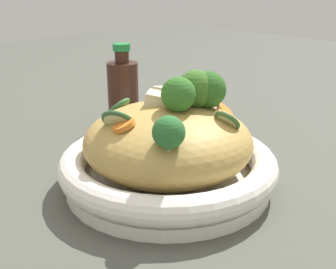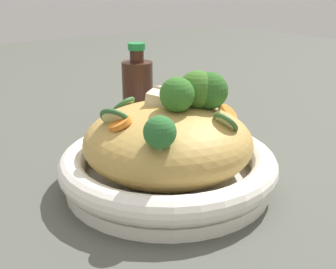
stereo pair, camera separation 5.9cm
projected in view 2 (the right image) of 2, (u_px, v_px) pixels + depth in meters
ground_plane at (168, 185)px, 0.61m from camera, size 3.00×3.00×0.00m
serving_bowl at (168, 168)px, 0.60m from camera, size 0.30×0.30×0.05m
noodle_heap at (168, 141)px, 0.59m from camera, size 0.23×0.23×0.10m
broccoli_florets at (192, 97)px, 0.56m from camera, size 0.17×0.11×0.07m
carrot_coins at (168, 114)px, 0.59m from camera, size 0.21×0.12×0.03m
zucchini_slices at (163, 110)px, 0.59m from camera, size 0.19×0.20×0.04m
chicken_chunks at (166, 98)px, 0.60m from camera, size 0.07×0.06×0.03m
soy_sauce_bottle at (138, 92)px, 0.84m from camera, size 0.06×0.06×0.16m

